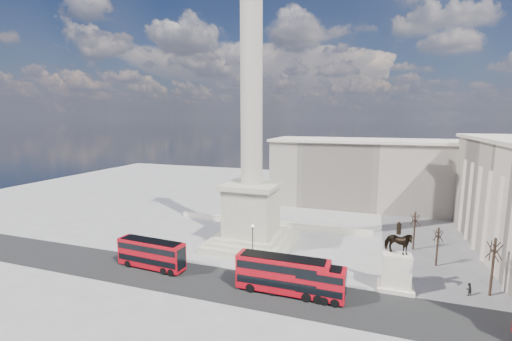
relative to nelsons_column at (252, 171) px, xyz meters
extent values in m
plane|color=#9C9894|center=(0.00, -5.00, -12.92)|extent=(180.00, 180.00, 0.00)
cube|color=#262626|center=(5.00, -15.00, -12.91)|extent=(120.00, 9.00, 0.01)
cube|color=#BDB89E|center=(0.00, 0.00, -12.42)|extent=(14.00, 14.00, 1.00)
cube|color=#BDB89E|center=(0.00, 0.00, -11.67)|extent=(12.00, 12.00, 0.50)
cube|color=#BDB89E|center=(0.00, 0.00, -11.17)|extent=(10.00, 10.00, 0.50)
cube|color=#BDB89E|center=(0.00, 0.00, -6.92)|extent=(8.00, 8.00, 8.00)
cube|color=#BDB89E|center=(0.00, 0.00, -2.52)|extent=(9.00, 9.00, 0.80)
cylinder|color=#BDB19C|center=(0.00, 0.00, 14.88)|extent=(3.60, 3.60, 34.00)
cube|color=beige|center=(0.00, 11.00, -12.37)|extent=(40.00, 0.60, 1.10)
cube|color=beige|center=(20.00, 35.00, -4.92)|extent=(50.00, 16.00, 16.00)
cube|color=beige|center=(20.00, 35.00, 3.38)|extent=(51.00, 17.00, 0.60)
cube|color=#B10914|center=(-10.53, -13.88, -10.66)|extent=(10.59, 3.05, 3.85)
cube|color=black|center=(-10.53, -13.88, -11.35)|extent=(10.17, 3.08, 0.86)
cube|color=black|center=(-10.53, -13.88, -9.64)|extent=(10.17, 3.08, 0.86)
cube|color=black|center=(-10.53, -13.88, -8.71)|extent=(9.53, 2.75, 0.06)
cylinder|color=black|center=(-13.97, -13.65, -12.39)|extent=(1.21, 2.56, 1.05)
cylinder|color=black|center=(-7.61, -14.07, -12.39)|extent=(1.21, 2.56, 1.05)
cylinder|color=black|center=(-6.35, -14.15, -12.39)|extent=(1.21, 2.56, 1.05)
cube|color=#B10914|center=(11.78, -14.71, -10.67)|extent=(10.45, 2.59, 3.83)
cube|color=black|center=(11.78, -14.71, -11.36)|extent=(10.03, 2.64, 0.85)
cube|color=black|center=(11.78, -14.71, -9.66)|extent=(10.03, 2.64, 0.85)
cube|color=black|center=(11.78, -14.71, -8.73)|extent=(9.40, 2.33, 0.06)
cylinder|color=black|center=(8.35, -14.64, -12.40)|extent=(1.09, 2.51, 1.04)
cylinder|color=black|center=(14.69, -14.78, -12.40)|extent=(1.09, 2.51, 1.04)
cylinder|color=black|center=(15.94, -14.80, -12.40)|extent=(1.09, 2.51, 1.04)
cube|color=#B10914|center=(9.31, -14.59, -10.41)|extent=(11.63, 2.66, 4.28)
cube|color=black|center=(9.31, -14.59, -11.17)|extent=(11.17, 2.72, 0.95)
cube|color=black|center=(9.31, -14.59, -9.27)|extent=(11.17, 2.72, 0.95)
cube|color=black|center=(9.31, -14.59, -8.23)|extent=(10.47, 2.40, 0.06)
cylinder|color=black|center=(5.48, -14.60, -12.34)|extent=(1.17, 2.76, 1.16)
cylinder|color=black|center=(12.57, -14.59, -12.34)|extent=(1.17, 2.76, 1.16)
cylinder|color=black|center=(13.96, -14.59, -12.34)|extent=(1.17, 2.76, 1.16)
cylinder|color=black|center=(2.44, -6.40, -12.70)|extent=(0.38, 0.38, 0.44)
cylinder|color=black|center=(2.44, -6.40, -10.30)|extent=(0.14, 0.14, 5.24)
cylinder|color=black|center=(2.44, -6.40, -7.76)|extent=(0.26, 0.26, 0.26)
sphere|color=silver|center=(2.44, -6.40, -7.46)|extent=(0.49, 0.49, 0.49)
cube|color=beige|center=(22.75, -9.08, -12.65)|extent=(4.34, 3.26, 0.54)
cube|color=beige|center=(22.75, -9.08, -10.53)|extent=(3.48, 2.39, 4.78)
imported|color=black|center=(22.75, -9.08, -6.67)|extent=(3.78, 2.54, 2.93)
cylinder|color=black|center=(22.75, -9.08, -4.91)|extent=(0.54, 0.54, 1.30)
sphere|color=black|center=(22.75, -9.08, -4.16)|extent=(0.39, 0.39, 0.39)
cylinder|color=#332319|center=(33.71, -6.93, -9.22)|extent=(0.30, 0.30, 7.40)
cylinder|color=#332319|center=(28.87, 0.54, -9.98)|extent=(0.27, 0.27, 5.88)
cylinder|color=#332319|center=(26.33, 6.42, -9.66)|extent=(0.28, 0.28, 6.52)
imported|color=black|center=(12.60, -8.81, -11.97)|extent=(0.79, 0.62, 1.90)
imported|color=black|center=(31.22, -7.73, -12.11)|extent=(0.99, 0.95, 1.61)
imported|color=black|center=(5.53, -10.89, -12.00)|extent=(1.08, 1.08, 1.84)
camera|label=1|loc=(19.25, -53.61, 8.69)|focal=24.00mm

